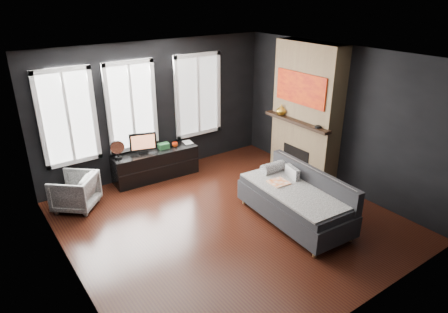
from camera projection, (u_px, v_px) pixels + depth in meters
floor at (229, 221)px, 6.71m from camera, size 5.00×5.00×0.00m
ceiling at (230, 58)px, 5.64m from camera, size 5.00×5.00×0.00m
wall_back at (157, 109)px, 8.05m from camera, size 5.00×0.02×2.70m
wall_left at (64, 190)px, 4.85m from camera, size 0.02×5.00×2.70m
wall_right at (337, 118)px, 7.50m from camera, size 0.02×5.00×2.70m
windows at (132, 60)px, 7.37m from camera, size 4.00×0.16×1.76m
fireplace at (306, 112)px, 7.85m from camera, size 0.70×1.62×2.70m
sofa at (295, 198)px, 6.55m from camera, size 1.13×2.08×0.87m
stripe_pillow at (292, 176)px, 6.85m from camera, size 0.16×0.36×0.35m
armchair at (75, 190)px, 6.98m from camera, size 0.92×0.93×0.70m
media_console at (155, 164)px, 8.14m from camera, size 1.75×0.62×0.59m
monitor at (143, 142)px, 7.81m from camera, size 0.54×0.25×0.47m
desk_fan at (118, 149)px, 7.58m from camera, size 0.31×0.31×0.37m
mug at (175, 144)px, 8.18m from camera, size 0.14×0.12×0.12m
book at (183, 138)px, 8.32m from camera, size 0.18×0.05×0.24m
storage_box at (164, 146)px, 8.09m from camera, size 0.21×0.14×0.12m
mantel_vase at (281, 110)px, 8.06m from camera, size 0.26×0.26×0.20m
mantel_clock at (318, 127)px, 7.34m from camera, size 0.13×0.13×0.04m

